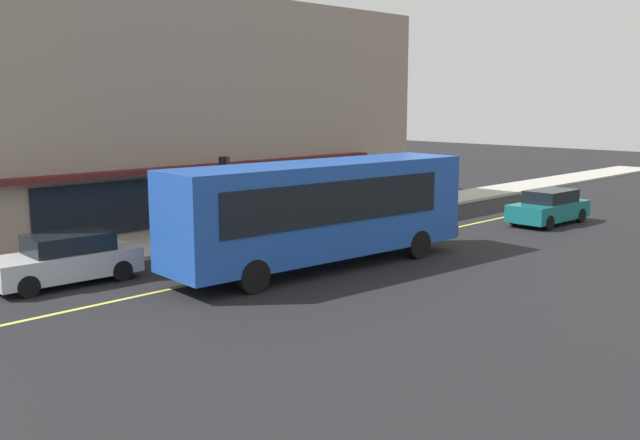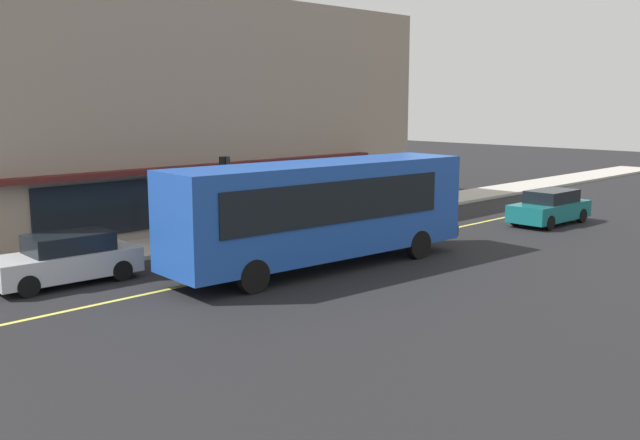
{
  "view_description": "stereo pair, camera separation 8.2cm",
  "coord_description": "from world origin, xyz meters",
  "px_view_note": "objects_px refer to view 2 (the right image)",
  "views": [
    {
      "loc": [
        -18.9,
        -17.48,
        5.47
      ],
      "look_at": [
        -2.66,
        -1.15,
        1.6
      ],
      "focal_mm": 39.98,
      "sensor_mm": 36.0,
      "label": 1
    },
    {
      "loc": [
        -18.84,
        -17.54,
        5.47
      ],
      "look_at": [
        -2.66,
        -1.15,
        1.6
      ],
      "focal_mm": 39.98,
      "sensor_mm": 36.0,
      "label": 2
    }
  ],
  "objects_px": {
    "car_teal": "(550,208)",
    "pedestrian_waiting": "(175,218)",
    "traffic_light": "(226,178)",
    "car_white": "(369,211)",
    "bus": "(322,208)",
    "car_silver": "(66,259)"
  },
  "relations": [
    {
      "from": "traffic_light",
      "to": "pedestrian_waiting",
      "type": "bearing_deg",
      "value": 158.86
    },
    {
      "from": "bus",
      "to": "car_silver",
      "type": "distance_m",
      "value": 8.09
    },
    {
      "from": "car_teal",
      "to": "car_white",
      "type": "bearing_deg",
      "value": 142.28
    },
    {
      "from": "car_white",
      "to": "car_silver",
      "type": "xyz_separation_m",
      "value": [
        -13.69,
        0.11,
        0.0
      ]
    },
    {
      "from": "car_white",
      "to": "pedestrian_waiting",
      "type": "height_order",
      "value": "pedestrian_waiting"
    },
    {
      "from": "bus",
      "to": "car_white",
      "type": "height_order",
      "value": "bus"
    },
    {
      "from": "traffic_light",
      "to": "bus",
      "type": "bearing_deg",
      "value": -93.7
    },
    {
      "from": "traffic_light",
      "to": "car_white",
      "type": "relative_size",
      "value": 0.73
    },
    {
      "from": "traffic_light",
      "to": "car_teal",
      "type": "height_order",
      "value": "traffic_light"
    },
    {
      "from": "traffic_light",
      "to": "car_white",
      "type": "bearing_deg",
      "value": -15.45
    },
    {
      "from": "bus",
      "to": "car_white",
      "type": "relative_size",
      "value": 2.57
    },
    {
      "from": "bus",
      "to": "traffic_light",
      "type": "distance_m",
      "value": 5.68
    },
    {
      "from": "bus",
      "to": "car_silver",
      "type": "height_order",
      "value": "bus"
    },
    {
      "from": "traffic_light",
      "to": "pedestrian_waiting",
      "type": "relative_size",
      "value": 2.05
    },
    {
      "from": "car_teal",
      "to": "pedestrian_waiting",
      "type": "height_order",
      "value": "pedestrian_waiting"
    },
    {
      "from": "traffic_light",
      "to": "car_teal",
      "type": "xyz_separation_m",
      "value": [
        12.89,
        -6.79,
        -1.79
      ]
    },
    {
      "from": "traffic_light",
      "to": "car_white",
      "type": "distance_m",
      "value": 6.87
    },
    {
      "from": "car_white",
      "to": "car_silver",
      "type": "distance_m",
      "value": 13.69
    },
    {
      "from": "pedestrian_waiting",
      "to": "car_white",
      "type": "bearing_deg",
      "value": -16.77
    },
    {
      "from": "bus",
      "to": "car_silver",
      "type": "bearing_deg",
      "value": 150.09
    },
    {
      "from": "traffic_light",
      "to": "car_silver",
      "type": "height_order",
      "value": "traffic_light"
    },
    {
      "from": "car_teal",
      "to": "car_silver",
      "type": "bearing_deg",
      "value": 165.72
    }
  ]
}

